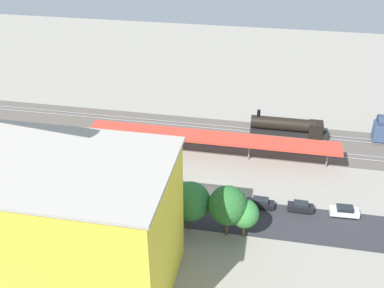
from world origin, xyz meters
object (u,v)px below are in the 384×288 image
parked_car_5 (154,192)px  street_tree_1 (191,201)px  street_tree_0 (228,205)px  box_truck_0 (86,206)px  street_tree_2 (244,214)px  locomotive (290,127)px  street_tree_3 (158,199)px  construction_building (41,224)px  street_tree_4 (75,189)px  parked_car_0 (344,212)px  parked_car_2 (260,203)px  parked_car_3 (223,199)px  parked_car_4 (187,192)px  parked_car_1 (300,207)px  parked_car_6 (116,186)px  parked_car_7 (82,183)px  platform_canopy_near (212,137)px  traffic_light (149,204)px

parked_car_5 → street_tree_1: size_ratio=0.51×
street_tree_0 → street_tree_1: bearing=-3.9°
box_truck_0 → street_tree_2: street_tree_2 is taller
locomotive → street_tree_1: bearing=65.3°
locomotive → street_tree_3: 39.91m
construction_building → street_tree_4: (1.52, -13.79, -4.58)m
parked_car_0 → parked_car_2: (13.73, 0.13, -0.05)m
parked_car_3 → parked_car_4: size_ratio=0.93×
parked_car_1 → parked_car_6: parked_car_1 is taller
street_tree_4 → street_tree_0: bearing=178.4°
parked_car_7 → street_tree_4: 8.77m
parked_car_6 → street_tree_0: bearing=158.4°
platform_canopy_near → parked_car_7: (21.43, 14.48, -3.47)m
platform_canopy_near → parked_car_4: bearing=80.4°
parked_car_0 → parked_car_5: same height
parked_car_0 → parked_car_6: 39.32m
box_truck_0 → parked_car_4: bearing=-152.6°
parked_car_5 → street_tree_3: bearing=110.1°
box_truck_0 → parked_car_1: bearing=-168.3°
street_tree_2 → traffic_light: size_ratio=1.08×
parked_car_6 → box_truck_0: bearing=71.3°
parked_car_7 → construction_building: bearing=100.4°
platform_canopy_near → construction_building: (17.57, 35.56, 5.39)m
construction_building → box_truck_0: bearing=-89.1°
locomotive → construction_building: construction_building is taller
construction_building → traffic_light: bearing=-128.7°
parked_car_5 → street_tree_3: street_tree_3 is taller
street_tree_4 → parked_car_3: bearing=-162.7°
parked_car_1 → traffic_light: 25.35m
parked_car_2 → street_tree_0: (4.84, 7.86, 5.01)m
platform_canopy_near → parked_car_4: 14.36m
street_tree_3 → platform_canopy_near: bearing=-102.9°
street_tree_1 → street_tree_2: size_ratio=1.28×
box_truck_0 → street_tree_0: size_ratio=1.15×
parked_car_7 → parked_car_6: bearing=-177.9°
parked_car_0 → parked_car_7: (45.63, -0.01, -0.08)m
parked_car_0 → parked_car_3: 20.05m
platform_canopy_near → street_tree_0: size_ratio=5.63×
parked_car_5 → street_tree_1: bearing=137.1°
parked_car_1 → street_tree_4: (36.22, 7.27, 4.25)m
locomotive → parked_car_1: bearing=94.0°
locomotive → traffic_light: (22.03, 33.90, 2.30)m
street_tree_3 → street_tree_0: bearing=-179.9°
platform_canopy_near → street_tree_3: 23.13m
parked_car_3 → box_truck_0: 22.97m
box_truck_0 → traffic_light: 11.17m
parked_car_3 → parked_car_7: parked_car_3 is taller
parked_car_1 → parked_car_0: bearing=-179.9°
parked_car_7 → street_tree_0: size_ratio=0.52×
parked_car_6 → street_tree_2: bearing=160.9°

